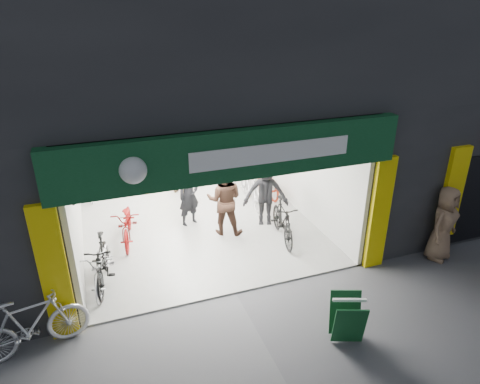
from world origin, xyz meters
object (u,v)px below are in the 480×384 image
parked_bike (31,325)px  pedestrian_near (444,224)px  bike_left_front (102,266)px  sandwich_board (347,318)px  bike_right_front (283,221)px

parked_bike → pedestrian_near: bearing=-101.5°
bike_left_front → sandwich_board: bike_left_front is taller
pedestrian_near → sandwich_board: 3.83m
bike_right_front → pedestrian_near: 3.66m
bike_left_front → pedestrian_near: pedestrian_near is taller
sandwich_board → bike_right_front: bearing=103.8°
bike_left_front → parked_bike: (-1.23, -1.55, 0.10)m
parked_bike → sandwich_board: (5.12, -1.55, -0.10)m
parked_bike → sandwich_board: size_ratio=2.22×
bike_right_front → parked_bike: 5.86m
bike_right_front → sandwich_board: 3.54m
bike_left_front → bike_right_front: size_ratio=1.00×
pedestrian_near → sandwich_board: pedestrian_near is taller
bike_left_front → bike_right_front: (4.30, 0.40, 0.07)m
bike_left_front → parked_bike: size_ratio=0.94×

